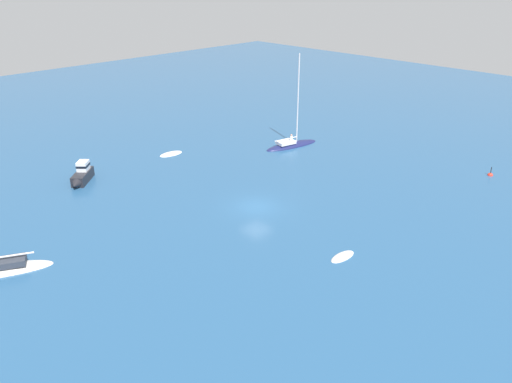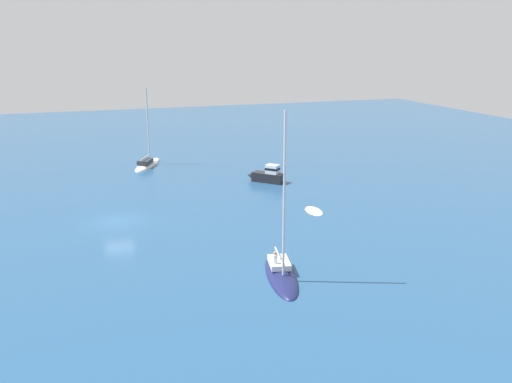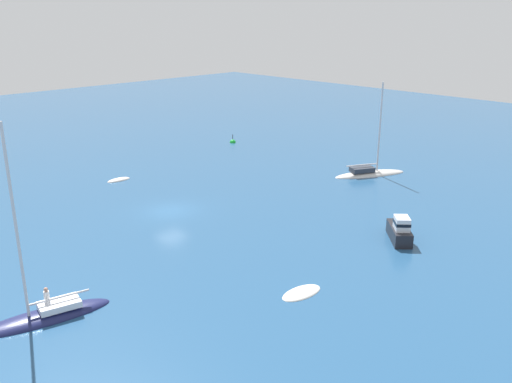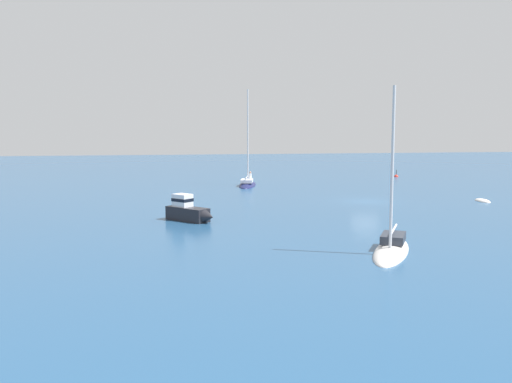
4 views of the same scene
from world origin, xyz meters
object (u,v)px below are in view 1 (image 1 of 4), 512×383
(rib, at_px, (343,257))
(mooring_buoy, at_px, (490,175))
(powerboat, at_px, (82,175))
(dinghy, at_px, (171,154))
(sailboat, at_px, (291,145))

(rib, bearing_deg, mooring_buoy, 179.80)
(powerboat, xyz_separation_m, mooring_buoy, (-32.11, 29.33, -0.75))
(dinghy, relative_size, sailboat, 0.26)
(sailboat, xyz_separation_m, mooring_buoy, (-7.98, 21.60, -0.16))
(sailboat, bearing_deg, dinghy, 158.81)
(sailboat, relative_size, rib, 4.65)
(dinghy, bearing_deg, sailboat, 151.26)
(powerboat, bearing_deg, rib, 60.70)
(dinghy, height_order, rib, rib)
(sailboat, distance_m, rib, 26.57)
(sailboat, bearing_deg, powerboat, 174.20)
(powerboat, height_order, mooring_buoy, powerboat)
(rib, bearing_deg, sailboat, -127.28)
(powerboat, bearing_deg, dinghy, 138.65)
(powerboat, height_order, rib, powerboat)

